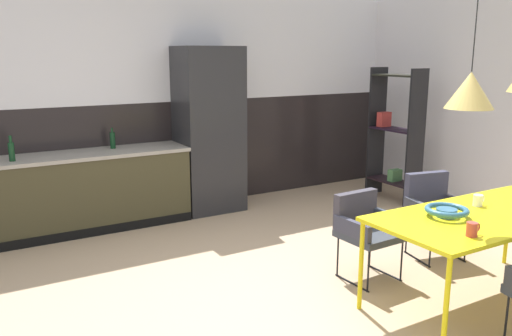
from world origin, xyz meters
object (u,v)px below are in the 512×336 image
(dining_table, at_px, (487,218))
(armchair_facing_counter, at_px, (365,224))
(mug_dark_espresso, at_px, (472,229))
(refrigerator_column, at_px, (209,130))
(armchair_head_of_table, at_px, (433,205))
(fruit_bowl, at_px, (447,211))
(pendant_lamp_over_table_near, at_px, (470,90))
(open_shelf_unit, at_px, (395,134))
(mug_glass_clear, at_px, (478,200))
(bottle_vinegar_dark, at_px, (11,151))
(bottle_wine_green, at_px, (113,140))

(dining_table, height_order, armchair_facing_counter, armchair_facing_counter)
(mug_dark_espresso, bearing_deg, refrigerator_column, 93.14)
(mug_dark_espresso, bearing_deg, armchair_head_of_table, 49.97)
(dining_table, height_order, fruit_bowl, fruit_bowl)
(pendant_lamp_over_table_near, bearing_deg, open_shelf_unit, 53.21)
(mug_glass_clear, height_order, pendant_lamp_over_table_near, pendant_lamp_over_table_near)
(armchair_facing_counter, height_order, mug_glass_clear, mug_glass_clear)
(dining_table, height_order, mug_dark_espresso, mug_dark_espresso)
(armchair_facing_counter, relative_size, open_shelf_unit, 0.43)
(bottle_vinegar_dark, xyz_separation_m, pendant_lamp_over_table_near, (2.65, -3.37, 0.72))
(refrigerator_column, distance_m, dining_table, 3.53)
(mug_dark_espresso, distance_m, bottle_wine_green, 4.07)
(fruit_bowl, xyz_separation_m, mug_glass_clear, (0.45, 0.07, -0.00))
(fruit_bowl, xyz_separation_m, bottle_vinegar_dark, (-2.68, 3.23, 0.19))
(armchair_facing_counter, bearing_deg, bottle_wine_green, -63.78)
(armchair_facing_counter, distance_m, pendant_lamp_over_table_near, 1.52)
(mug_dark_espresso, distance_m, open_shelf_unit, 3.61)
(mug_dark_espresso, bearing_deg, pendant_lamp_over_table_near, 54.86)
(fruit_bowl, distance_m, bottle_vinegar_dark, 4.20)
(refrigerator_column, relative_size, pendant_lamp_over_table_near, 1.85)
(armchair_head_of_table, bearing_deg, fruit_bowl, 57.25)
(refrigerator_column, distance_m, bottle_wine_green, 1.19)
(open_shelf_unit, relative_size, pendant_lamp_over_table_near, 1.61)
(bottle_vinegar_dark, bearing_deg, refrigerator_column, 2.59)
(dining_table, bearing_deg, mug_dark_espresso, -152.90)
(fruit_bowl, distance_m, pendant_lamp_over_table_near, 0.92)
(armchair_head_of_table, xyz_separation_m, bottle_vinegar_dark, (-3.48, 2.42, 0.47))
(open_shelf_unit, bearing_deg, mug_glass_clear, -31.51)
(armchair_facing_counter, bearing_deg, mug_glass_clear, 126.63)
(armchair_facing_counter, relative_size, bottle_vinegar_dark, 2.86)
(bottle_vinegar_dark, bearing_deg, dining_table, -47.74)
(bottle_wine_green, bearing_deg, open_shelf_unit, -14.70)
(dining_table, xyz_separation_m, mug_glass_clear, (0.10, 0.17, 0.09))
(open_shelf_unit, bearing_deg, refrigerator_column, -109.15)
(refrigerator_column, height_order, bottle_wine_green, refrigerator_column)
(armchair_facing_counter, bearing_deg, refrigerator_column, -86.07)
(armchair_head_of_table, bearing_deg, open_shelf_unit, -112.26)
(refrigerator_column, bearing_deg, armchair_head_of_table, -64.30)
(pendant_lamp_over_table_near, bearing_deg, dining_table, 5.32)
(bottle_wine_green, bearing_deg, fruit_bowl, -65.30)
(mug_dark_espresso, bearing_deg, open_shelf_unit, 53.34)
(bottle_vinegar_dark, height_order, pendant_lamp_over_table_near, pendant_lamp_over_table_near)
(fruit_bowl, relative_size, bottle_vinegar_dark, 1.23)
(mug_glass_clear, bearing_deg, mug_dark_espresso, -145.60)
(refrigerator_column, relative_size, armchair_head_of_table, 2.51)
(armchair_facing_counter, bearing_deg, mug_dark_espresso, 83.10)
(bottle_wine_green, xyz_separation_m, open_shelf_unit, (3.54, -0.93, -0.09))
(bottle_vinegar_dark, bearing_deg, armchair_head_of_table, -34.75)
(refrigerator_column, xyz_separation_m, dining_table, (0.76, -3.43, -0.31))
(mug_glass_clear, relative_size, open_shelf_unit, 0.07)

